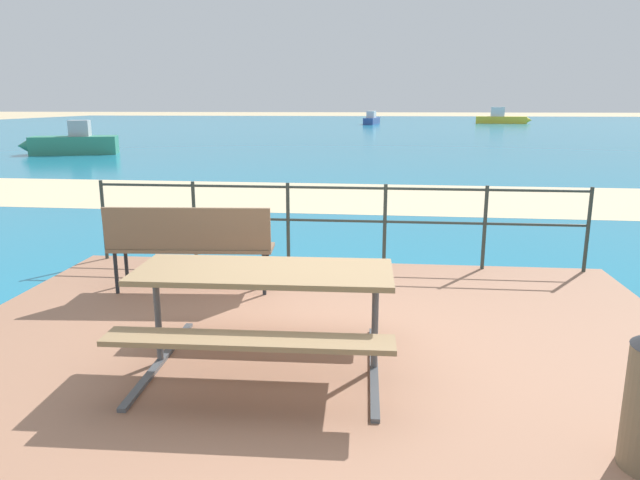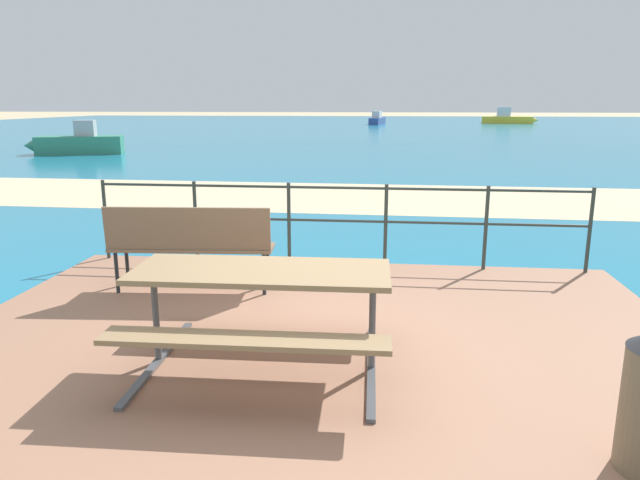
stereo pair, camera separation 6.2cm
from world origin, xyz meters
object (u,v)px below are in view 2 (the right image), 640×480
at_px(picnic_table, 262,291).
at_px(park_bench, 190,240).
at_px(boat_near, 377,120).
at_px(boat_mid, 507,118).
at_px(boat_far, 78,143).

distance_m(picnic_table, park_bench, 2.02).
height_order(boat_near, boat_mid, boat_mid).
xyz_separation_m(picnic_table, boat_mid, (12.56, 55.37, -0.14)).
relative_size(park_bench, boat_far, 0.46).
bearing_deg(boat_near, picnic_table, -172.67).
bearing_deg(picnic_table, boat_near, 88.61).
height_order(park_bench, boat_far, boat_far).
xyz_separation_m(picnic_table, park_bench, (-1.12, 1.68, -0.04)).
bearing_deg(park_bench, boat_mid, -108.38).
height_order(boat_mid, boat_far, boat_mid).
bearing_deg(picnic_table, boat_far, 120.51).
distance_m(picnic_table, boat_near, 52.45).
distance_m(boat_near, boat_far, 36.10).
distance_m(park_bench, boat_near, 50.78).
bearing_deg(boat_near, boat_far, 169.07).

